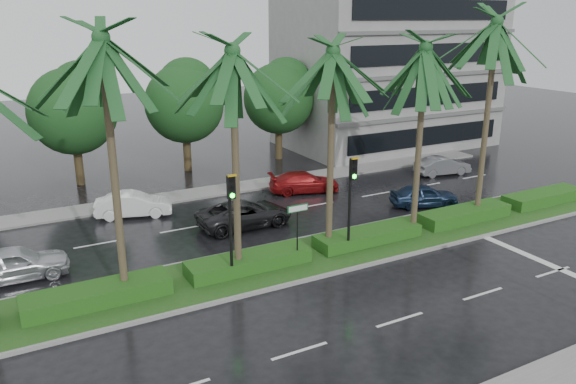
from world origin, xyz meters
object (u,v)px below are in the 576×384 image
car_grey (443,166)px  car_silver (14,264)px  signal_median_left (231,212)px  street_sign (298,219)px  car_blue (424,195)px  car_white (133,204)px  car_darkgrey (245,214)px  car_red (304,182)px

car_grey → car_silver: bearing=107.3°
signal_median_left → street_sign: signal_median_left is taller
street_sign → car_grey: size_ratio=0.70×
signal_median_left → car_silver: 9.01m
street_sign → car_blue: street_sign is taller
car_silver → car_white: bearing=-47.6°
signal_median_left → street_sign: size_ratio=1.68×
car_darkgrey → car_red: bearing=-57.6°
car_darkgrey → car_blue: size_ratio=1.30×
car_red → car_grey: same height
car_white → car_blue: size_ratio=1.06×
car_red → car_grey: 10.04m
car_darkgrey → car_blue: 10.17m
signal_median_left → car_darkgrey: (3.00, 5.54, -2.33)m
car_red → street_sign: bearing=163.9°
car_darkgrey → car_red: (5.50, 3.60, -0.06)m
street_sign → car_darkgrey: bearing=90.0°
street_sign → car_white: bearing=115.2°
car_white → car_grey: bearing=-78.2°
street_sign → car_silver: (-10.50, 4.26, -1.42)m
car_silver → car_red: bearing=-72.6°
car_silver → car_red: size_ratio=0.98×
signal_median_left → car_grey: size_ratio=1.18×
car_red → car_grey: bearing=-80.6°
car_grey → car_red: bearing=93.4°
signal_median_left → car_white: signal_median_left is taller
street_sign → car_red: size_ratio=0.62×
car_red → car_blue: size_ratio=1.14×
signal_median_left → street_sign: bearing=3.5°
car_blue → car_grey: car_blue is taller
car_silver → car_blue: bearing=-91.0°
car_white → street_sign: bearing=-138.3°
signal_median_left → car_blue: (13.00, 3.70, -2.37)m
car_red → signal_median_left: bearing=152.5°
car_white → car_darkgrey: size_ratio=0.82×
street_sign → car_blue: bearing=19.4°
signal_median_left → car_white: size_ratio=1.12×
car_silver → car_white: car_silver is taller
signal_median_left → car_grey: bearing=23.7°
street_sign → car_darkgrey: 5.56m
car_white → car_darkgrey: car_darkgrey is taller
car_silver → car_red: car_silver is taller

